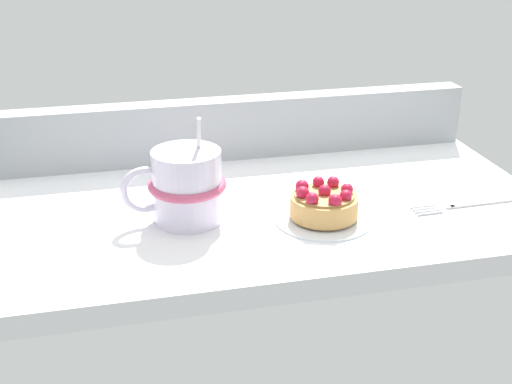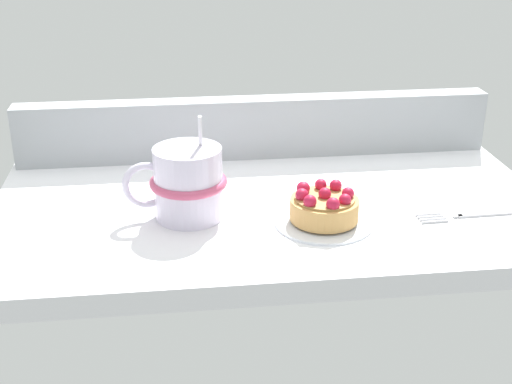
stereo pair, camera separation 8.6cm
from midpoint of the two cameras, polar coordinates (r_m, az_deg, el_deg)
ground_plane at (r=93.38cm, az=3.98°, el=-1.78°), size 74.25×40.77×2.83cm
window_rail_back at (r=108.01cm, az=2.26°, el=5.29°), size 72.77×3.90×9.26cm
dessert_plate at (r=87.89cm, az=8.39°, el=-2.44°), size 12.43×12.43×0.65cm
raspberry_tart at (r=86.99cm, az=8.46°, el=-1.21°), size 8.58×8.58×4.27cm
coffee_mug at (r=87.00cm, az=-2.89°, el=0.68°), size 13.18×9.80×13.54cm
dessert_fork at (r=94.69cm, az=20.26°, el=-1.76°), size 16.40×2.54×0.60cm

